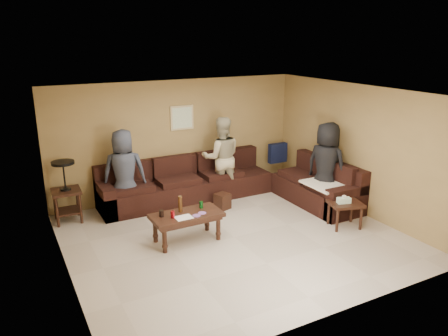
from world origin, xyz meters
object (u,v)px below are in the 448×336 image
object	(u,v)px
side_table_right	(345,206)
person_left	(124,172)
waste_bin	(222,201)
person_middle	(221,157)
sectional_sofa	(233,187)
person_right	(326,166)
end_table_left	(66,190)
coffee_table	(186,218)

from	to	relation	value
side_table_right	person_left	bearing A→B (deg)	143.08
waste_bin	person_middle	bearing A→B (deg)	64.16
sectional_sofa	person_right	size ratio (longest dim) A/B	2.64
end_table_left	waste_bin	bearing A→B (deg)	-15.78
end_table_left	side_table_right	bearing A→B (deg)	-30.76
coffee_table	person_middle	bearing A→B (deg)	47.18
sectional_sofa	side_table_right	xyz separation A→B (m)	(1.18, -2.08, 0.08)
end_table_left	coffee_table	bearing A→B (deg)	-47.64
coffee_table	side_table_right	distance (m)	2.90
side_table_right	person_middle	size ratio (longest dim) A/B	0.39
coffee_table	end_table_left	distance (m)	2.46
sectional_sofa	person_left	distance (m)	2.26
waste_bin	coffee_table	bearing A→B (deg)	-140.49
end_table_left	side_table_right	distance (m)	5.16
end_table_left	person_right	world-z (taller)	person_right
coffee_table	person_left	world-z (taller)	person_left
sectional_sofa	end_table_left	world-z (taller)	end_table_left
coffee_table	end_table_left	size ratio (longest dim) A/B	1.02
sectional_sofa	person_left	world-z (taller)	person_left
sectional_sofa	person_right	bearing A→B (deg)	-37.38
coffee_table	sectional_sofa	bearing A→B (deg)	38.15
waste_bin	person_left	world-z (taller)	person_left
waste_bin	person_right	distance (m)	2.20
coffee_table	person_middle	xyz separation A→B (m)	(1.53, 1.65, 0.45)
person_left	coffee_table	bearing A→B (deg)	124.39
person_middle	end_table_left	bearing A→B (deg)	15.10
sectional_sofa	waste_bin	xyz separation A→B (m)	(-0.38, -0.25, -0.17)
sectional_sofa	person_right	distance (m)	1.96
person_left	person_middle	xyz separation A→B (m)	(2.09, -0.04, 0.03)
person_right	sectional_sofa	bearing A→B (deg)	32.61
sectional_sofa	side_table_right	world-z (taller)	sectional_sofa
coffee_table	waste_bin	size ratio (longest dim) A/B	3.81
end_table_left	person_middle	bearing A→B (deg)	-2.92
sectional_sofa	person_left	xyz separation A→B (m)	(-2.16, 0.44, 0.52)
person_right	person_left	bearing A→B (deg)	46.63
waste_bin	person_left	xyz separation A→B (m)	(-1.78, 0.69, 0.69)
sectional_sofa	person_middle	distance (m)	0.68
sectional_sofa	side_table_right	distance (m)	2.39
coffee_table	side_table_right	bearing A→B (deg)	-16.53
waste_bin	person_right	size ratio (longest dim) A/B	0.18
sectional_sofa	coffee_table	size ratio (longest dim) A/B	3.86
side_table_right	waste_bin	bearing A→B (deg)	130.54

